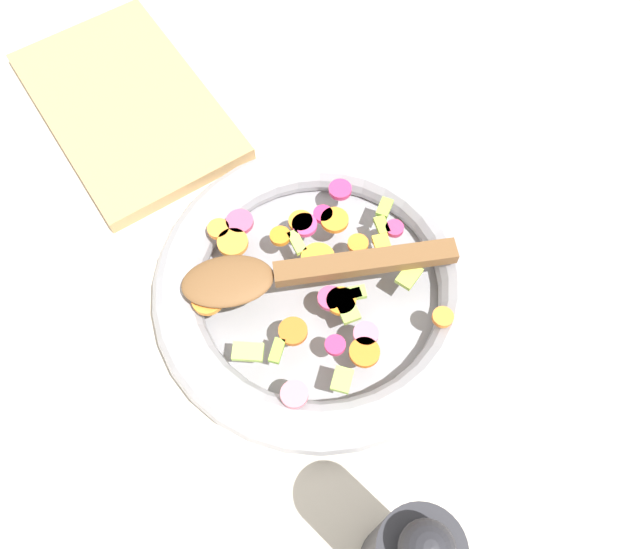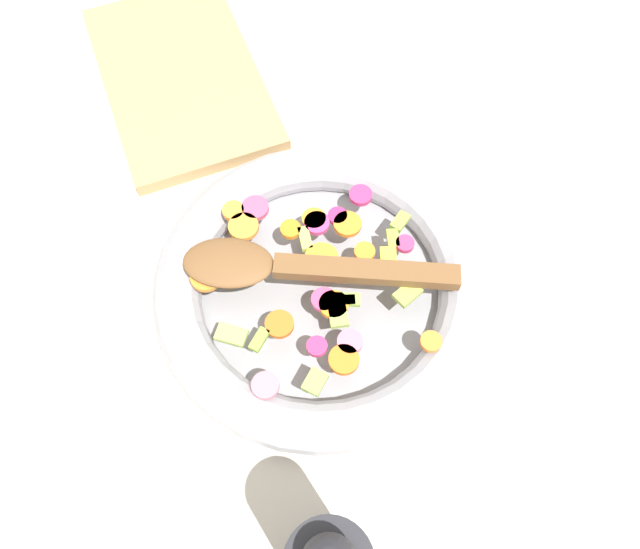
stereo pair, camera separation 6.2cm
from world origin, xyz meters
name	(u,v)px [view 2 (the right image)]	position (x,y,z in m)	size (l,w,h in m)	color
ground_plane	(320,295)	(0.00, 0.00, 0.00)	(4.00, 4.00, 0.00)	beige
skillet	(320,287)	(0.00, 0.00, 0.02)	(0.34, 0.34, 0.05)	gray
chopped_vegetables	(308,273)	(0.00, -0.01, 0.05)	(0.23, 0.24, 0.01)	orange
wooden_spoon	(289,267)	(-0.01, -0.03, 0.06)	(0.15, 0.26, 0.01)	brown
cutting_board	(181,77)	(-0.35, -0.06, 0.01)	(0.31, 0.19, 0.02)	tan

